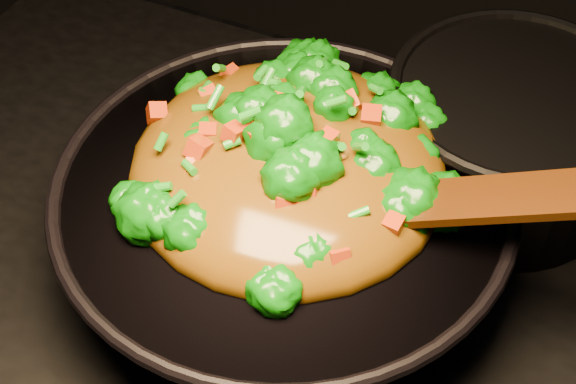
% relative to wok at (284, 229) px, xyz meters
% --- Properties ---
extents(wok, '(0.43, 0.43, 0.12)m').
position_rel_wok_xyz_m(wok, '(0.00, 0.00, 0.00)').
color(wok, black).
rests_on(wok, stovetop).
extents(stir_fry, '(0.37, 0.37, 0.10)m').
position_rel_wok_xyz_m(stir_fry, '(-0.00, 0.02, 0.11)').
color(stir_fry, '#0C6907').
rests_on(stir_fry, wok).
extents(spatula, '(0.31, 0.10, 0.13)m').
position_rel_wok_xyz_m(spatula, '(0.18, 0.02, 0.11)').
color(spatula, '#391B07').
rests_on(spatula, wok).
extents(back_pot, '(0.25, 0.25, 0.14)m').
position_rel_wok_xyz_m(back_pot, '(0.17, 0.20, 0.01)').
color(back_pot, black).
rests_on(back_pot, stovetop).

